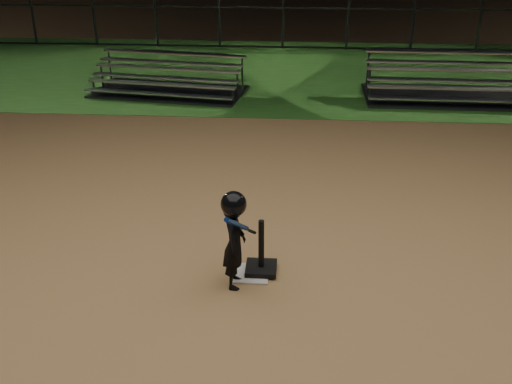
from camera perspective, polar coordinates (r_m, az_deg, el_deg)
name	(u,v)px	position (r m, az deg, el deg)	size (l,w,h in m)	color
ground	(250,274)	(7.50, -0.54, -7.78)	(80.00, 80.00, 0.00)	#AC824E
grass_strip	(279,72)	(16.77, 2.20, 11.28)	(60.00, 8.00, 0.01)	#285F1E
home_plate	(250,274)	(7.50, -0.54, -7.70)	(0.45, 0.45, 0.02)	beige
batting_tee	(261,262)	(7.48, 0.49, -6.60)	(0.38, 0.38, 0.69)	black
child_batter	(234,237)	(6.98, -2.06, -4.28)	(0.40, 0.64, 1.23)	black
bleacher_left	(168,86)	(14.86, -8.30, 9.87)	(3.78, 2.23, 0.87)	silver
bleacher_right	(452,90)	(14.98, 18.06, 9.10)	(4.06, 2.03, 0.99)	#AFAFB4
backstop_fence	(283,8)	(19.47, 2.59, 17.00)	(20.08, 0.08, 2.50)	#38383D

